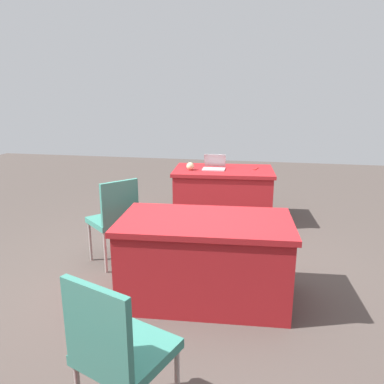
% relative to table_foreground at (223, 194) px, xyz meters
% --- Properties ---
extents(ground_plane, '(14.40, 14.40, 0.00)m').
position_rel_table_foreground_xyz_m(ground_plane, '(0.17, 2.17, -0.38)').
color(ground_plane, '#4C423D').
extents(table_foreground, '(1.50, 1.00, 0.76)m').
position_rel_table_foreground_xyz_m(table_foreground, '(0.00, 0.00, 0.00)').
color(table_foreground, '#AD1E23').
rests_on(table_foreground, ground).
extents(table_mid_right, '(1.58, 0.95, 0.76)m').
position_rel_table_foreground_xyz_m(table_mid_right, '(-0.09, 2.26, 0.00)').
color(table_mid_right, '#AD1E23').
rests_on(table_mid_right, ground).
extents(chair_tucked_left, '(0.57, 0.57, 0.97)m').
position_rel_table_foreground_xyz_m(chair_tucked_left, '(0.13, 3.79, 0.18)').
color(chair_tucked_left, '#9E9993').
rests_on(chair_tucked_left, ground).
extents(chair_tucked_right, '(0.62, 0.62, 0.96)m').
position_rel_table_foreground_xyz_m(chair_tucked_right, '(0.97, 1.76, 0.17)').
color(chair_tucked_right, '#9E9993').
rests_on(chair_tucked_right, ground).
extents(laptop_silver, '(0.33, 0.30, 0.21)m').
position_rel_table_foreground_xyz_m(laptop_silver, '(0.14, 0.02, 0.42)').
color(laptop_silver, silver).
rests_on(laptop_silver, table_foreground).
extents(yarn_ball, '(0.11, 0.11, 0.11)m').
position_rel_table_foreground_xyz_m(yarn_ball, '(0.46, 0.16, 0.43)').
color(yarn_ball, beige).
rests_on(yarn_ball, table_foreground).
extents(scissors_red, '(0.08, 0.18, 0.01)m').
position_rel_table_foreground_xyz_m(scissors_red, '(-0.46, -0.10, 0.38)').
color(scissors_red, red).
rests_on(scissors_red, table_foreground).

